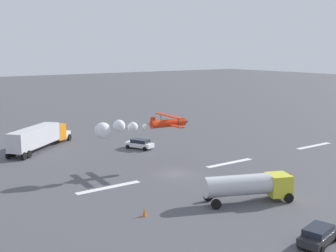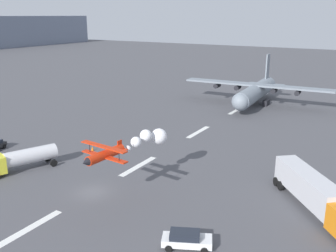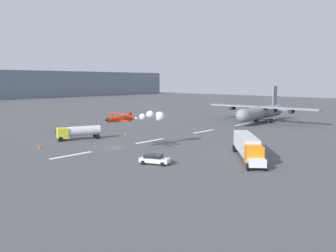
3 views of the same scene
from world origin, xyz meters
The scene contains 14 objects.
ground_plane centered at (0.00, 0.00, 0.00)m, with size 440.00×440.00×0.00m, color #4C4C51.
runway_stripe_4 centered at (-9.38, 0.00, 0.01)m, with size 8.00×0.90×0.01m, color white.
runway_stripe_5 centered at (9.38, 0.00, 0.01)m, with size 8.00×0.90×0.01m, color white.
runway_stripe_6 centered at (28.13, 0.00, 0.01)m, with size 8.00×0.90×0.01m, color white.
runway_stripe_7 centered at (46.88, 0.00, 0.01)m, with size 8.00×0.90×0.01m, color white.
runway_stripe_8 centered at (65.64, 0.00, 0.01)m, with size 8.00×0.90×0.01m, color white.
cargo_transport_plane centered at (53.29, -1.87, 3.26)m, with size 25.73×34.32×10.93m.
stunt_biplane_red centered at (3.71, -3.98, 5.86)m, with size 13.17×6.32×2.26m.
semi_truck_orange centered at (8.85, -23.37, 2.13)m, with size 13.37×11.91×3.70m.
fuel_tanker_truck centered at (0.11, 12.67, 1.74)m, with size 9.34×5.85×2.90m.
followme_car_yellow centered at (-4.11, -14.83, 0.81)m, with size 3.53×4.87×1.52m.
airport_staff_sedan centered at (2.92, 23.05, 0.81)m, with size 4.75×2.83×1.52m.
traffic_cone_near centered at (-10.29, 9.69, 0.38)m, with size 0.44×0.44×0.75m, color orange.
traffic_cone_far centered at (10.88, 9.75, 0.38)m, with size 0.44×0.44×0.75m, color orange.
Camera 3 is at (-39.98, -51.01, 12.73)m, focal length 36.46 mm.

